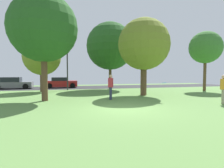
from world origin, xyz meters
The scene contains 13 objects.
ground_plane centered at (0.00, 0.00, 0.00)m, with size 44.00×44.00×0.00m, color #5B8442.
road_strip centered at (0.00, 16.00, 0.00)m, with size 44.00×6.40×0.01m, color #28282B.
maple_tree_far centered at (3.61, 5.48, 4.25)m, with size 4.31×4.31×6.43m.
oak_tree_left centered at (2.45, 12.13, 5.02)m, with size 5.51×5.51×7.78m.
maple_tree_near centered at (-4.93, 11.10, 3.51)m, with size 3.73×3.73×5.40m.
oak_tree_center centered at (11.63, 7.52, 4.57)m, with size 3.36×3.36×6.27m.
birch_tree_lone centered at (-4.15, 4.22, 4.79)m, with size 4.46×4.46×7.04m.
person_thrower centered at (6.31, 0.08, 0.97)m, with size 0.39×0.35×1.74m.
person_catcher centered at (0.25, 3.65, 0.97)m, with size 0.39×0.35×1.75m.
frisbee_disc centered at (3.35, 1.82, 1.22)m, with size 0.38×0.38×0.06m.
parked_car_grey centered at (-8.74, 15.86, 0.64)m, with size 4.28×2.10×1.40m.
parked_car_red centered at (-3.16, 16.13, 0.63)m, with size 4.01×2.11×1.36m.
street_lamp_post centered at (-2.42, 12.20, 2.25)m, with size 0.14×0.14×4.50m, color #2D2D33.
Camera 1 is at (-3.04, -8.76, 1.80)m, focal length 29.54 mm.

